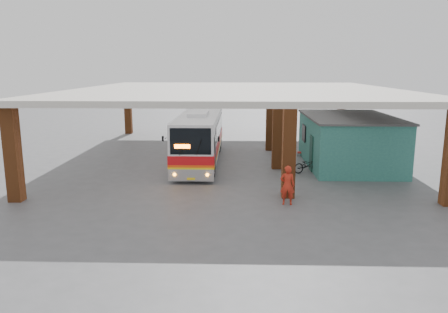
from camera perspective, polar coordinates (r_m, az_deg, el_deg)
ground at (r=23.72m, az=0.26°, el=-3.14°), size 90.00×90.00×0.00m
brick_columns at (r=28.21m, az=3.45°, el=3.71°), size 20.10×21.60×4.35m
canopy_roof at (r=29.48m, az=1.60°, el=8.60°), size 21.00×23.00×0.30m
shop_building at (r=28.16m, az=15.93°, el=2.01°), size 5.20×8.20×3.11m
coach_bus at (r=28.08m, az=-3.14°, el=2.62°), size 2.45×11.52×3.35m
motorcycle at (r=25.79m, az=10.87°, el=-1.07°), size 1.90×1.24×0.94m
pedestrian at (r=19.59m, az=8.28°, el=-3.73°), size 0.69×0.48×1.79m
red_chair at (r=30.59m, az=10.21°, el=0.81°), size 0.53×0.53×0.89m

